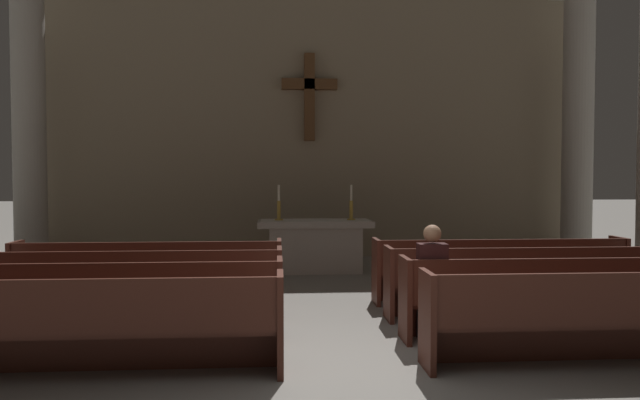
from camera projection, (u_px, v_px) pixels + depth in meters
ground_plane at (354, 370)px, 5.78m from camera, size 80.00×80.00×0.00m
pew_left_row_1 at (80, 327)px, 5.54m from camera, size 3.73×0.50×0.95m
pew_left_row_2 at (110, 304)px, 6.53m from camera, size 3.73×0.50×0.95m
pew_left_row_3 at (132, 287)px, 7.53m from camera, size 3.73×0.50×0.95m
pew_left_row_4 at (149, 274)px, 8.52m from camera, size 3.73×0.50×0.95m
pew_right_row_1 at (612, 318)px, 5.90m from camera, size 3.73×0.50×0.95m
pew_right_row_2 at (564, 297)px, 6.89m from camera, size 3.73×0.50×0.95m
pew_right_row_3 at (528, 282)px, 7.89m from camera, size 3.73×0.50×0.95m
pew_right_row_4 at (500, 270)px, 8.88m from camera, size 3.73×0.50×0.95m
column_left_third at (29, 127)px, 12.13m from camera, size 0.96×0.96×5.88m
column_right_third at (578, 130)px, 12.93m from camera, size 0.96×0.96×5.88m
altar at (315, 245)px, 11.68m from camera, size 2.20×0.90×1.01m
candlestick_left at (279, 209)px, 11.60m from camera, size 0.16×0.16×0.68m
candlestick_right at (351, 209)px, 11.70m from camera, size 0.16×0.16×0.68m
apse_with_cross at (309, 113)px, 13.89m from camera, size 12.43×0.49×6.61m
lone_worshipper at (430, 279)px, 6.81m from camera, size 0.32×0.43×1.32m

